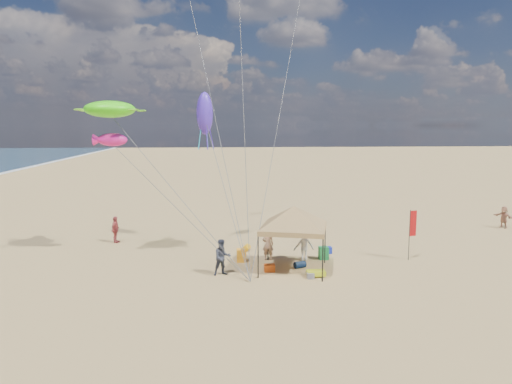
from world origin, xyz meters
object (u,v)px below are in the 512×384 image
(cooler_blue, at_px, (327,250))
(person_far_a, at_px, (115,230))
(beach_cart, at_px, (316,273))
(canopy_tent, at_px, (294,208))
(person_far_c, at_px, (504,217))
(person_near_b, at_px, (222,257))
(feather_flag, at_px, (412,226))
(chair_yellow, at_px, (241,255))
(person_near_c, at_px, (304,245))
(chair_green, at_px, (324,253))
(cooler_red, at_px, (269,268))
(person_near_a, at_px, (268,244))

(cooler_blue, height_order, person_far_a, person_far_a)
(beach_cart, bearing_deg, canopy_tent, 127.74)
(person_far_c, bearing_deg, person_near_b, -86.49)
(beach_cart, xyz_separation_m, person_far_a, (-11.26, 7.88, 0.65))
(person_near_b, bearing_deg, beach_cart, -24.48)
(feather_flag, xyz_separation_m, beach_cart, (-5.88, -2.42, -1.71))
(chair_yellow, xyz_separation_m, person_near_c, (3.46, -0.06, 0.53))
(person_near_c, bearing_deg, canopy_tent, 58.35)
(chair_yellow, height_order, person_near_b, person_near_b)
(chair_yellow, height_order, person_far_a, person_far_a)
(person_far_c, bearing_deg, chair_yellow, -91.03)
(chair_yellow, relative_size, person_near_b, 0.38)
(person_far_c, bearing_deg, chair_green, -85.90)
(canopy_tent, relative_size, beach_cart, 6.76)
(person_far_a, bearing_deg, beach_cart, -114.86)
(person_far_c, bearing_deg, cooler_red, -84.63)
(person_near_c, height_order, person_far_a, person_near_c)
(feather_flag, distance_m, person_near_a, 8.01)
(person_near_a, relative_size, person_far_a, 1.03)
(canopy_tent, xyz_separation_m, person_near_c, (0.88, 1.69, -2.36))
(cooler_red, bearing_deg, canopy_tent, 7.83)
(chair_yellow, distance_m, person_near_a, 1.59)
(canopy_tent, height_order, person_far_c, canopy_tent)
(canopy_tent, relative_size, person_far_a, 3.57)
(feather_flag, distance_m, cooler_red, 8.37)
(cooler_blue, relative_size, person_far_c, 0.33)
(cooler_blue, xyz_separation_m, person_far_c, (14.46, 5.57, 0.62))
(cooler_red, relative_size, beach_cart, 0.60)
(person_near_a, bearing_deg, person_near_b, 45.84)
(feather_flag, bearing_deg, cooler_blue, 157.68)
(cooler_red, xyz_separation_m, chair_yellow, (-1.32, 1.92, 0.16))
(feather_flag, bearing_deg, beach_cart, -157.60)
(cooler_red, xyz_separation_m, cooler_blue, (3.76, 3.16, 0.00))
(chair_green, xyz_separation_m, person_far_c, (14.94, 6.76, 0.46))
(person_far_a, bearing_deg, chair_yellow, -112.29)
(person_far_a, xyz_separation_m, person_far_c, (27.28, 1.89, -0.05))
(cooler_red, bearing_deg, person_near_c, 41.10)
(cooler_red, height_order, person_near_a, person_near_a)
(beach_cart, relative_size, person_near_c, 0.51)
(chair_green, relative_size, person_far_c, 0.43)
(person_near_a, distance_m, person_near_b, 3.55)
(feather_flag, height_order, beach_cart, feather_flag)
(cooler_red, distance_m, beach_cart, 2.43)
(cooler_blue, xyz_separation_m, person_far_a, (-12.82, 3.68, 0.66))
(canopy_tent, bearing_deg, person_near_a, 119.42)
(chair_green, relative_size, person_near_b, 0.38)
(beach_cart, xyz_separation_m, person_far_c, (16.03, 9.77, 0.61))
(beach_cart, bearing_deg, person_far_a, 145.01)
(cooler_blue, height_order, person_near_c, person_near_c)
(cooler_red, height_order, person_far_a, person_far_a)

